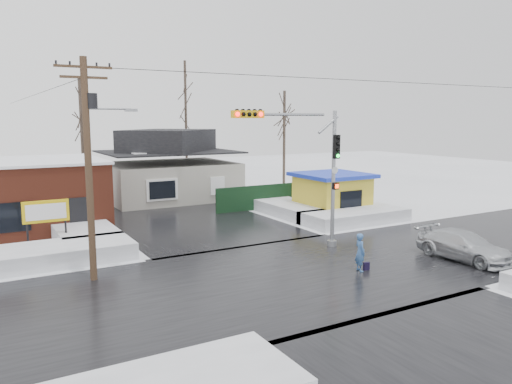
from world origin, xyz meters
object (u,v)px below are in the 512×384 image
utility_pole (90,156)px  kiosk (332,193)px  traffic_signal (309,161)px  car (464,246)px  marquee_sign (46,213)px  pedestrian (360,253)px

utility_pole → kiosk: utility_pole is taller
traffic_signal → kiosk: (7.07, 7.03, -3.08)m
utility_pole → car: size_ratio=1.95×
utility_pole → marquee_sign: utility_pole is taller
traffic_signal → kiosk: traffic_signal is taller
utility_pole → marquee_sign: bearing=100.1°
traffic_signal → car: 8.32m
car → traffic_signal: bearing=133.6°
marquee_sign → car: (16.77, -11.61, -1.25)m
marquee_sign → pedestrian: marquee_sign is taller
utility_pole → traffic_signal: bearing=-2.9°
marquee_sign → car: size_ratio=0.55×
marquee_sign → car: bearing=-34.7°
pedestrian → kiosk: bearing=-20.0°
kiosk → pedestrian: 13.16m
pedestrian → traffic_signal: bearing=11.7°
car → marquee_sign: bearing=142.5°
kiosk → pedestrian: bearing=-123.0°
marquee_sign → kiosk: 18.51m
utility_pole → pedestrian: bearing=-23.8°
utility_pole → car: bearing=-19.7°
utility_pole → kiosk: size_ratio=1.96×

